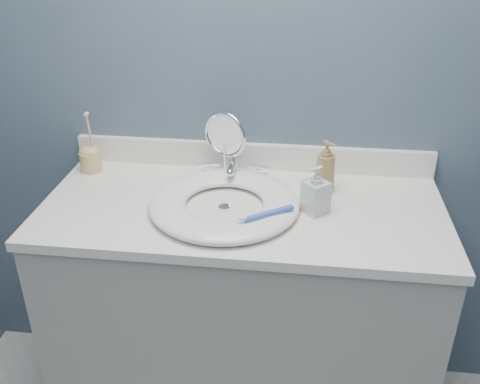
% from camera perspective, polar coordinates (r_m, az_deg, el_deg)
% --- Properties ---
extents(back_wall, '(2.20, 0.02, 2.40)m').
position_cam_1_polar(back_wall, '(1.75, 1.36, 12.26)').
color(back_wall, '#455868').
rests_on(back_wall, ground).
extents(vanity_cabinet, '(1.20, 0.55, 0.85)m').
position_cam_1_polar(vanity_cabinet, '(1.89, 0.21, -13.50)').
color(vanity_cabinet, '#A4A095').
rests_on(vanity_cabinet, ground).
extents(countertop, '(1.22, 0.57, 0.03)m').
position_cam_1_polar(countertop, '(1.63, 0.23, -1.84)').
color(countertop, white).
rests_on(countertop, vanity_cabinet).
extents(backsplash, '(1.22, 0.02, 0.09)m').
position_cam_1_polar(backsplash, '(1.83, 1.22, 3.86)').
color(backsplash, white).
rests_on(backsplash, countertop).
extents(basin, '(0.45, 0.45, 0.04)m').
position_cam_1_polar(basin, '(1.59, -1.68, -1.20)').
color(basin, white).
rests_on(basin, countertop).
extents(drain, '(0.04, 0.04, 0.01)m').
position_cam_1_polar(drain, '(1.60, -1.67, -1.67)').
color(drain, silver).
rests_on(drain, countertop).
extents(faucet, '(0.25, 0.13, 0.07)m').
position_cam_1_polar(faucet, '(1.76, -0.73, 2.15)').
color(faucet, silver).
rests_on(faucet, countertop).
extents(makeup_mirror, '(0.15, 0.09, 0.23)m').
position_cam_1_polar(makeup_mirror, '(1.73, -1.59, 5.31)').
color(makeup_mirror, silver).
rests_on(makeup_mirror, countertop).
extents(soap_bottle_amber, '(0.09, 0.09, 0.17)m').
position_cam_1_polar(soap_bottle_amber, '(1.68, 9.11, 2.69)').
color(soap_bottle_amber, olive).
rests_on(soap_bottle_amber, countertop).
extents(soap_bottle_clear, '(0.09, 0.09, 0.15)m').
position_cam_1_polar(soap_bottle_clear, '(1.57, 8.13, 0.25)').
color(soap_bottle_clear, silver).
rests_on(soap_bottle_clear, countertop).
extents(toothbrush_holder, '(0.07, 0.07, 0.21)m').
position_cam_1_polar(toothbrush_holder, '(1.88, -15.67, 3.55)').
color(toothbrush_holder, tan).
rests_on(toothbrush_holder, countertop).
extents(toothbrush_lying, '(0.15, 0.11, 0.02)m').
position_cam_1_polar(toothbrush_lying, '(1.49, 2.91, -2.37)').
color(toothbrush_lying, '#3560BD').
rests_on(toothbrush_lying, basin).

